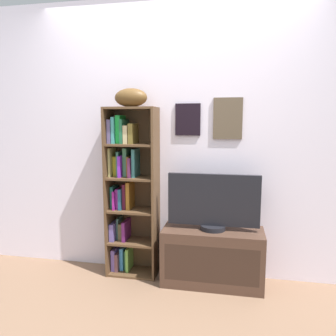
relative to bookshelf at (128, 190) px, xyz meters
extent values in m
cube|color=silver|center=(0.42, 0.14, 0.46)|extent=(4.80, 0.06, 2.54)
cube|color=black|center=(0.54, 0.10, 0.65)|extent=(0.23, 0.02, 0.29)
cube|color=#92A7AA|center=(0.54, 0.09, 0.65)|extent=(0.18, 0.01, 0.24)
cube|color=brown|center=(0.90, 0.10, 0.66)|extent=(0.26, 0.02, 0.36)
cube|color=slate|center=(0.90, 0.09, 0.66)|extent=(0.21, 0.01, 0.31)
cube|color=brown|center=(-0.18, -0.03, -0.02)|extent=(0.02, 0.27, 1.57)
cube|color=brown|center=(0.27, -0.03, -0.02)|extent=(0.02, 0.27, 1.57)
cube|color=brown|center=(0.05, 0.10, -0.02)|extent=(0.47, 0.01, 1.57)
cube|color=brown|center=(0.05, -0.03, -0.80)|extent=(0.43, 0.26, 0.02)
cube|color=brown|center=(0.05, -0.03, -0.49)|extent=(0.43, 0.26, 0.02)
cube|color=brown|center=(0.05, -0.03, -0.19)|extent=(0.43, 0.26, 0.02)
cube|color=brown|center=(0.05, -0.03, 0.12)|extent=(0.43, 0.26, 0.02)
cube|color=brown|center=(0.05, -0.03, 0.42)|extent=(0.43, 0.26, 0.02)
cube|color=brown|center=(0.05, -0.03, 0.75)|extent=(0.43, 0.26, 0.02)
cube|color=#7B64C9|center=(-0.14, 0.00, -0.69)|extent=(0.04, 0.18, 0.21)
cube|color=brown|center=(-0.10, 0.00, -0.70)|extent=(0.03, 0.19, 0.17)
cube|color=#3A86C8|center=(-0.07, 0.02, -0.68)|extent=(0.03, 0.15, 0.22)
cube|color=#235436|center=(-0.03, 0.03, -0.69)|extent=(0.02, 0.14, 0.19)
cube|color=#6BAA45|center=(0.00, 0.01, -0.68)|extent=(0.03, 0.17, 0.22)
cube|color=#64549E|center=(-0.14, -0.01, -0.40)|extent=(0.04, 0.21, 0.17)
cube|color=#416B65|center=(-0.10, 0.03, -0.38)|extent=(0.02, 0.14, 0.20)
cube|color=brown|center=(-0.07, 0.01, -0.40)|extent=(0.04, 0.16, 0.16)
cube|color=#621E5F|center=(-0.03, 0.00, -0.39)|extent=(0.03, 0.20, 0.18)
cube|color=#267765|center=(-0.14, 0.01, -0.07)|extent=(0.03, 0.16, 0.21)
cube|color=#991F86|center=(-0.11, -0.01, -0.09)|extent=(0.02, 0.21, 0.17)
cube|color=#812382|center=(-0.09, 0.01, -0.08)|extent=(0.02, 0.18, 0.19)
cube|color=navy|center=(-0.05, -0.01, -0.08)|extent=(0.03, 0.21, 0.19)
cube|color=#4D1328|center=(-0.02, 0.01, -0.06)|extent=(0.03, 0.18, 0.24)
cube|color=#99601E|center=(0.02, 0.00, -0.05)|extent=(0.03, 0.18, 0.26)
cube|color=tan|center=(-0.15, 0.00, 0.26)|extent=(0.02, 0.19, 0.26)
cube|color=#A89723|center=(-0.12, 0.03, 0.22)|extent=(0.04, 0.14, 0.18)
cube|color=#377460|center=(-0.08, 0.01, 0.24)|extent=(0.02, 0.17, 0.23)
cube|color=purple|center=(-0.05, -0.01, 0.23)|extent=(0.03, 0.21, 0.19)
cube|color=#3E7851|center=(-0.01, 0.02, 0.26)|extent=(0.04, 0.16, 0.26)
cube|color=brown|center=(0.02, 0.01, 0.22)|extent=(0.02, 0.17, 0.19)
cube|color=#572147|center=(0.04, -0.01, 0.22)|extent=(0.02, 0.21, 0.18)
cube|color=#387777|center=(0.08, 0.00, 0.26)|extent=(0.03, 0.19, 0.26)
cube|color=slate|center=(-0.14, -0.01, 0.54)|extent=(0.03, 0.20, 0.22)
cube|color=teal|center=(-0.11, -0.01, 0.55)|extent=(0.03, 0.20, 0.24)
cube|color=green|center=(-0.07, 0.01, 0.56)|extent=(0.04, 0.18, 0.25)
cube|color=#216340|center=(-0.03, -0.01, 0.54)|extent=(0.03, 0.21, 0.22)
cube|color=#CBB582|center=(0.01, 0.00, 0.51)|extent=(0.04, 0.20, 0.16)
cube|color=brown|center=(0.06, 0.00, 0.52)|extent=(0.04, 0.20, 0.18)
ellipsoid|color=brown|center=(0.05, -0.03, 0.84)|extent=(0.30, 0.17, 0.17)
cube|color=#462F23|center=(0.80, -0.08, -0.56)|extent=(0.88, 0.37, 0.50)
cube|color=#332219|center=(0.80, -0.26, -0.56)|extent=(0.79, 0.01, 0.32)
cylinder|color=black|center=(0.80, -0.08, -0.29)|extent=(0.22, 0.22, 0.04)
cube|color=black|center=(0.80, -0.08, -0.04)|extent=(0.80, 0.04, 0.45)
cube|color=#4F679B|center=(0.80, -0.09, -0.04)|extent=(0.76, 0.01, 0.41)
camera|label=1|loc=(0.95, -2.90, 0.64)|focal=35.26mm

